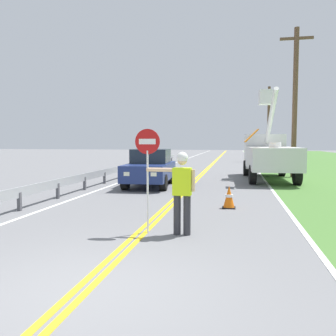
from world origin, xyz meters
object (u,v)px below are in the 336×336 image
stop_sign_paddle (148,157)px  utility_bucket_truck (268,153)px  flagger_worker (182,188)px  utility_pole_mid (269,122)px  traffic_cone_lead (229,197)px  utility_pole_near (295,100)px  oncoming_sedan_nearest (150,168)px

stop_sign_paddle → utility_bucket_truck: size_ratio=0.34×
flagger_worker → utility_pole_mid: size_ratio=0.24×
flagger_worker → utility_bucket_truck: bearing=76.8°
flagger_worker → traffic_cone_lead: (0.97, 3.33, -0.71)m
stop_sign_paddle → utility_pole_mid: (5.23, 30.41, 2.31)m
stop_sign_paddle → utility_bucket_truck: (3.66, 12.29, -0.31)m
flagger_worker → traffic_cone_lead: flagger_worker is taller
utility_pole_mid → utility_pole_near: bearing=-90.2°
utility_pole_near → stop_sign_paddle: bearing=-110.9°
flagger_worker → utility_pole_mid: utility_pole_mid is taller
stop_sign_paddle → utility_pole_near: 14.76m
stop_sign_paddle → oncoming_sedan_nearest: size_ratio=0.56×
oncoming_sedan_nearest → traffic_cone_lead: (3.65, -4.70, -0.50)m
utility_bucket_truck → utility_pole_near: utility_pole_near is taller
stop_sign_paddle → traffic_cone_lead: (1.74, 3.32, -1.37)m
flagger_worker → utility_pole_near: bearing=72.0°
stop_sign_paddle → utility_pole_mid: size_ratio=0.30×
traffic_cone_lead → utility_pole_near: bearing=71.4°
utility_bucket_truck → traffic_cone_lead: utility_bucket_truck is taller
utility_pole_near → traffic_cone_lead: utility_pole_near is taller
utility_bucket_truck → traffic_cone_lead: size_ratio=9.84×
flagger_worker → stop_sign_paddle: bearing=179.1°
utility_pole_mid → traffic_cone_lead: bearing=-97.3°
stop_sign_paddle → traffic_cone_lead: size_ratio=3.33×
utility_bucket_truck → utility_pole_mid: bearing=85.1°
stop_sign_paddle → utility_pole_near: size_ratio=0.28×
oncoming_sedan_nearest → traffic_cone_lead: oncoming_sedan_nearest is taller
utility_bucket_truck → traffic_cone_lead: (-1.92, -8.96, -1.06)m
oncoming_sedan_nearest → traffic_cone_lead: bearing=-52.1°
flagger_worker → utility_bucket_truck: 12.64m
flagger_worker → utility_pole_near: 14.65m
traffic_cone_lead → utility_bucket_truck: bearing=77.9°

